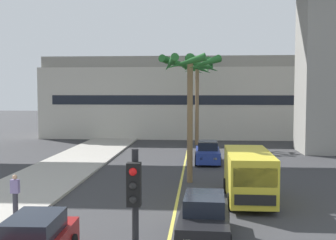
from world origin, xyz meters
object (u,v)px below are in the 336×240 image
object	(u,v)px
car_queue_third	(204,219)
palm_tree_near_median	(197,78)
car_queue_front	(208,153)
traffic_light_median_near	(135,233)
palm_tree_mid_median	(190,74)
delivery_van	(248,175)
pedestrian_mid_block	(15,193)

from	to	relation	value
car_queue_third	palm_tree_near_median	xyz separation A→B (m)	(-0.46, 26.49, 5.75)
car_queue_front	traffic_light_median_near	distance (m)	23.61
palm_tree_mid_median	car_queue_third	bearing A→B (deg)	-85.56
delivery_van	palm_tree_near_median	xyz separation A→B (m)	(-2.59, 21.19, 5.18)
pedestrian_mid_block	car_queue_front	bearing A→B (deg)	59.50
traffic_light_median_near	pedestrian_mid_block	distance (m)	11.66
car_queue_third	traffic_light_median_near	size ratio (longest dim) A/B	0.99
car_queue_front	delivery_van	xyz separation A→B (m)	(1.72, -10.71, 0.57)
car_queue_front	palm_tree_mid_median	world-z (taller)	palm_tree_mid_median
car_queue_third	palm_tree_near_median	distance (m)	27.11
palm_tree_near_median	palm_tree_mid_median	xyz separation A→B (m)	(-0.27, -17.14, -0.30)
car_queue_third	pedestrian_mid_block	xyz separation A→B (m)	(-7.78, 2.09, 0.28)
palm_tree_mid_median	pedestrian_mid_block	xyz separation A→B (m)	(-7.06, -7.26, -5.17)
car_queue_front	pedestrian_mid_block	bearing A→B (deg)	-120.50
car_queue_third	delivery_van	xyz separation A→B (m)	(2.13, 5.30, 0.57)
traffic_light_median_near	palm_tree_mid_median	bearing A→B (deg)	88.01
car_queue_third	palm_tree_near_median	bearing A→B (deg)	90.99
car_queue_third	pedestrian_mid_block	size ratio (longest dim) A/B	2.57
car_queue_third	palm_tree_mid_median	distance (m)	10.85
car_queue_front	car_queue_third	distance (m)	16.01
palm_tree_near_median	palm_tree_mid_median	size ratio (longest dim) A/B	1.08
palm_tree_near_median	delivery_van	bearing A→B (deg)	-83.03
car_queue_third	traffic_light_median_near	distance (m)	7.83
palm_tree_mid_median	pedestrian_mid_block	world-z (taller)	palm_tree_mid_median
car_queue_front	delivery_van	size ratio (longest dim) A/B	0.78
car_queue_third	car_queue_front	bearing A→B (deg)	88.52
delivery_van	palm_tree_mid_median	bearing A→B (deg)	125.22
delivery_van	pedestrian_mid_block	bearing A→B (deg)	-162.06
car_queue_front	palm_tree_mid_median	bearing A→B (deg)	-99.71
car_queue_front	pedestrian_mid_block	distance (m)	16.16
car_queue_front	traffic_light_median_near	bearing A→B (deg)	-94.20
car_queue_third	delivery_van	size ratio (longest dim) A/B	0.79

